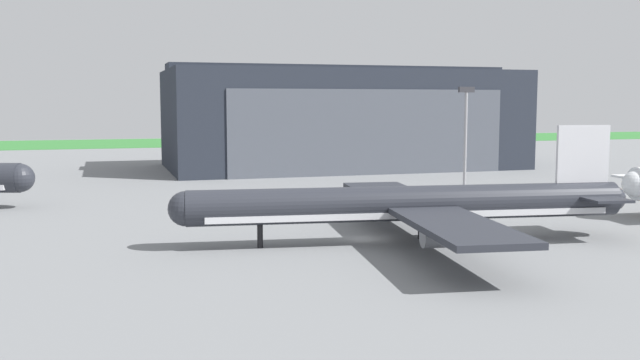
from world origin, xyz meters
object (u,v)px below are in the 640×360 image
object	(u,v)px
fuel_bowser	(245,202)
maintenance_hangar	(341,119)
airliner_near_left	(412,205)
apron_light_mast	(465,133)
baggage_tug	(544,191)

from	to	relation	value
fuel_bowser	maintenance_hangar	bearing A→B (deg)	60.23
airliner_near_left	fuel_bowser	distance (m)	29.35
apron_light_mast	baggage_tug	bearing A→B (deg)	-9.45
apron_light_mast	airliner_near_left	bearing A→B (deg)	-127.27
maintenance_hangar	airliner_near_left	world-z (taller)	maintenance_hangar
maintenance_hangar	apron_light_mast	size ratio (longest dim) A/B	4.53
maintenance_hangar	baggage_tug	xyz separation A→B (m)	(12.06, -58.27, -9.49)
baggage_tug	fuel_bowser	distance (m)	44.35
fuel_bowser	apron_light_mast	world-z (taller)	apron_light_mast
baggage_tug	apron_light_mast	distance (m)	14.97
airliner_near_left	baggage_tug	bearing A→B (deg)	37.41
airliner_near_left	baggage_tug	world-z (taller)	airliner_near_left
maintenance_hangar	fuel_bowser	world-z (taller)	maintenance_hangar
baggage_tug	fuel_bowser	world-z (taller)	baggage_tug
apron_light_mast	fuel_bowser	bearing A→B (deg)	-179.82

